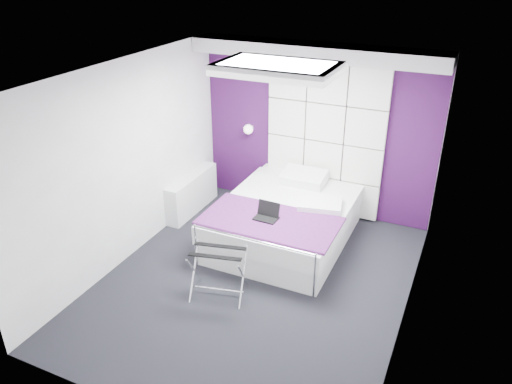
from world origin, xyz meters
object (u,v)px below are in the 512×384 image
at_px(radiator, 192,193).
at_px(nightstand, 277,171).
at_px(bed, 285,220).
at_px(laptop, 267,214).
at_px(wall_lamp, 249,129).
at_px(luggage_rack, 218,273).

height_order(radiator, nightstand, nightstand).
bearing_deg(bed, laptop, -96.11).
height_order(bed, laptop, laptop).
height_order(nightstand, laptop, laptop).
xyz_separation_m(wall_lamp, bed, (1.01, -0.98, -0.90)).
distance_m(wall_lamp, bed, 1.68).
height_order(radiator, laptop, laptop).
bearing_deg(radiator, laptop, -24.47).
relative_size(bed, laptop, 7.09).
height_order(wall_lamp, laptop, wall_lamp).
xyz_separation_m(radiator, nightstand, (1.13, 0.72, 0.30)).
distance_m(radiator, bed, 1.67).
height_order(wall_lamp, radiator, wall_lamp).
xyz_separation_m(bed, luggage_rack, (-0.26, -1.48, -0.01)).
distance_m(luggage_rack, laptop, 1.06).
relative_size(radiator, laptop, 3.98).
height_order(radiator, bed, bed).
bearing_deg(nightstand, wall_lamp, 175.32).
xyz_separation_m(wall_lamp, radiator, (-0.64, -0.76, -0.92)).
bearing_deg(wall_lamp, laptop, -57.21).
relative_size(bed, luggage_rack, 3.43).
bearing_deg(wall_lamp, bed, -44.22).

